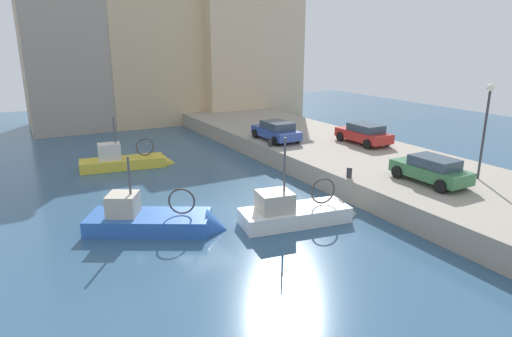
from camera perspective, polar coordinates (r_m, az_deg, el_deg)
water_surface at (r=22.04m, az=-6.72°, el=-5.52°), size 80.00×80.00×0.00m
quay_wall at (r=27.99m, az=15.52°, el=0.01°), size 9.00×56.00×1.20m
fishing_boat_white at (r=20.80m, az=5.65°, el=-6.38°), size 5.98×2.71×4.84m
fishing_boat_yellow at (r=30.51m, az=-16.03°, el=0.41°), size 6.26×2.53×4.13m
fishing_boat_blue at (r=20.37m, az=-12.41°, el=-7.31°), size 6.24×4.70×4.25m
parked_car_red at (r=31.51m, az=13.60°, el=4.37°), size 1.96×4.07×1.38m
parked_car_blue at (r=31.63m, az=2.60°, el=4.84°), size 2.08×4.15×1.37m
parked_car_green at (r=23.77m, az=21.42°, el=-0.12°), size 1.86×3.95×1.35m
mooring_bollard_south at (r=23.62m, az=11.80°, el=-0.49°), size 0.28×0.28×0.55m
mooring_bollard_mid at (r=29.90m, az=1.83°, el=3.34°), size 0.28×0.28×0.55m
quay_streetlamp at (r=24.99m, az=27.33°, el=5.98°), size 0.36×0.36×4.83m
waterfront_building_west at (r=45.77m, az=-21.05°, el=14.71°), size 11.20×8.32×15.52m
waterfront_building_west_mid at (r=46.33m, az=-11.99°, el=14.03°), size 11.31×6.25×13.29m
waterfront_building_central at (r=48.93m, az=-1.47°, el=14.69°), size 11.06×7.08×13.70m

